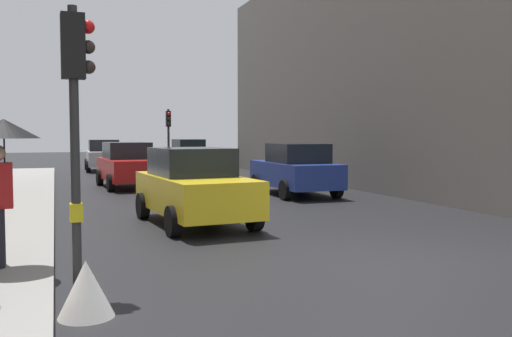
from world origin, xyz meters
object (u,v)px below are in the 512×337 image
warning_sign_triangle (86,289)px  pedestrian_with_umbrella (2,151)px  traffic_light_far_median (169,129)px  traffic_light_near_left (76,96)px  car_yellow_taxi (194,186)px  car_red_sedan (128,165)px  car_silver_hatchback (104,155)px  car_blue_van (295,169)px  car_green_estate (188,153)px

warning_sign_triangle → pedestrian_with_umbrella: bearing=114.1°
traffic_light_far_median → traffic_light_near_left: (-5.47, -22.11, 0.22)m
pedestrian_with_umbrella → warning_sign_triangle: bearing=-65.9°
car_yellow_taxi → car_red_sedan: same height
car_yellow_taxi → car_red_sedan: size_ratio=1.00×
car_silver_hatchback → warning_sign_triangle: (-2.30, -26.21, -0.55)m
traffic_light_far_median → car_red_sedan: 8.37m
warning_sign_triangle → car_yellow_taxi: bearing=66.0°
car_yellow_taxi → warning_sign_triangle: (-2.70, -6.06, -0.55)m
pedestrian_with_umbrella → car_red_sedan: bearing=75.8°
traffic_light_near_left → car_red_sedan: traffic_light_near_left is taller
traffic_light_near_left → car_blue_van: bearing=52.7°
car_red_sedan → pedestrian_with_umbrella: size_ratio=2.02×
car_yellow_taxi → pedestrian_with_umbrella: size_ratio=2.02×
warning_sign_triangle → car_green_estate: bearing=74.9°
traffic_light_near_left → warning_sign_triangle: traffic_light_near_left is taller
traffic_light_near_left → car_yellow_taxi: traffic_light_near_left is taller
car_blue_van → car_red_sedan: bearing=137.0°
car_green_estate → pedestrian_with_umbrella: size_ratio=2.01×
car_green_estate → warning_sign_triangle: car_green_estate is taller
car_green_estate → pedestrian_with_umbrella: pedestrian_with_umbrella is taller
car_red_sedan → warning_sign_triangle: bearing=-98.6°
car_silver_hatchback → car_red_sedan: 10.58m
warning_sign_triangle → traffic_light_far_median: bearing=76.8°
car_blue_van → car_silver_hatchback: bearing=108.5°
car_yellow_taxi → car_silver_hatchback: bearing=91.2°
traffic_light_near_left → pedestrian_with_umbrella: (-0.99, 1.12, -0.74)m
car_blue_van → car_yellow_taxi: size_ratio=0.97×
car_red_sedan → pedestrian_with_umbrella: bearing=-104.2°
traffic_light_far_median → car_blue_van: (1.97, -12.34, -1.48)m
traffic_light_near_left → car_green_estate: traffic_light_near_left is taller
traffic_light_far_median → warning_sign_triangle: size_ratio=5.25×
car_red_sedan → car_yellow_taxi: bearing=-88.0°
car_blue_van → car_red_sedan: 6.89m
traffic_light_near_left → warning_sign_triangle: (0.03, -1.16, -2.25)m
traffic_light_near_left → car_blue_van: traffic_light_near_left is taller
car_blue_van → car_yellow_taxi: same height
car_yellow_taxi → car_red_sedan: (-0.34, 9.57, 0.00)m
traffic_light_near_left → car_silver_hatchback: 25.22m
traffic_light_far_median → pedestrian_with_umbrella: size_ratio=1.59×
car_yellow_taxi → car_red_sedan: bearing=92.0°
traffic_light_near_left → car_red_sedan: size_ratio=0.87×
traffic_light_far_median → warning_sign_triangle: traffic_light_far_median is taller
car_yellow_taxi → warning_sign_triangle: 6.65m
car_blue_van → car_yellow_taxi: bearing=-134.0°
car_silver_hatchback → car_yellow_taxi: 20.16m
traffic_light_far_median → pedestrian_with_umbrella: bearing=-107.1°
traffic_light_near_left → car_silver_hatchback: size_ratio=0.88×
car_blue_van → pedestrian_with_umbrella: (-8.42, -8.65, 0.96)m
traffic_light_near_left → warning_sign_triangle: 2.53m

